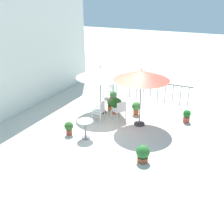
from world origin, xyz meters
The scene contains 16 objects.
ground_plane centered at (0.00, 0.00, 0.00)m, with size 60.00×60.00×0.00m, color beige.
villa_facade centered at (0.00, 4.67, 2.72)m, with size 11.56×0.30×5.44m, color silver.
terrace_railing centered at (3.88, 0.00, 0.69)m, with size 0.03×4.89×1.01m.
patio_umbrella_0 centered at (1.05, -0.85, 2.12)m, with size 2.24×2.24×2.39m.
patio_umbrella_1 centered at (1.50, 1.20, 1.88)m, with size 2.16×2.16×2.17m.
cafe_table_0 centered at (-0.92, 0.59, 0.50)m, with size 0.61×0.61×0.72m.
patio_chair_0 centered at (1.08, 0.07, 0.52)m, with size 0.66×0.65×0.88m.
patio_chair_1 centered at (0.62, 0.79, 0.52)m, with size 0.51×0.48×0.90m.
patio_chair_2 centered at (3.46, 1.66, 0.49)m, with size 0.68×0.68×0.84m.
potted_plant_0 centered at (1.94, 0.91, 0.28)m, with size 0.33×0.33×0.54m.
potted_plant_1 centered at (1.96, -0.35, 0.35)m, with size 0.38×0.38×0.59m.
potted_plant_2 centered at (1.72, 0.52, 0.41)m, with size 0.51×0.52×0.73m.
potted_plant_3 centered at (-0.97, 1.30, 0.31)m, with size 0.35×0.35×0.55m.
potted_plant_4 centered at (2.94, 1.25, 0.29)m, with size 0.36×0.36×0.56m.
potted_plant_5 centered at (2.14, -2.57, 0.29)m, with size 0.32×0.32×0.54m.
potted_plant_6 centered at (-1.51, -1.91, 0.32)m, with size 0.45×0.45×0.60m.
Camera 1 is at (-8.95, -4.36, 5.17)m, focal length 44.89 mm.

